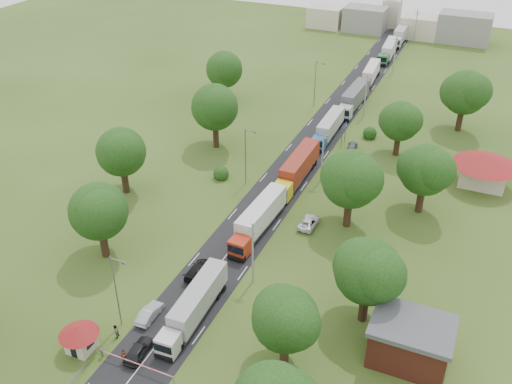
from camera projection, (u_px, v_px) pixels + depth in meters
The scene contains 42 objects.
ground at pixel (237, 241), 80.15m from camera, with size 260.00×260.00×0.00m, color #344C19.
road at pixel (288, 176), 95.77m from camera, with size 8.00×200.00×0.04m, color black.
boom_barrier at pixel (126, 360), 60.61m from camera, with size 9.22×0.35×1.18m.
guard_booth at pixel (79, 335), 61.94m from camera, with size 4.40×4.40×3.45m.
info_sign at pixel (344, 130), 104.14m from camera, with size 0.12×3.10×4.10m.
pole_1 at pixel (253, 252), 70.35m from camera, with size 1.60×0.24×9.00m.
pole_2 at pixel (323, 155), 92.23m from camera, with size 1.60×0.24×9.00m.
pole_3 at pixel (366, 95), 114.10m from camera, with size 1.60×0.24×9.00m.
pole_4 at pixel (395, 55), 135.97m from camera, with size 1.60×0.24×9.00m.
pole_5 at pixel (416, 25), 157.84m from camera, with size 1.60×0.24×9.00m.
lamp_0 at pixel (117, 288), 63.44m from camera, with size 2.03×0.22×10.00m.
lamp_1 at pixel (246, 154), 90.78m from camera, with size 2.03×0.22×10.00m.
lamp_2 at pixel (316, 82), 118.11m from camera, with size 2.03×0.22×10.00m.
tree_2 at pixel (286, 318), 57.98m from camera, with size 8.00×8.00×10.10m.
tree_3 at pixel (368, 270), 63.44m from camera, with size 8.80×8.80×11.07m.
tree_4 at pixel (351, 178), 79.56m from camera, with size 9.60×9.60×12.05m.
tree_5 at pixel (426, 169), 83.06m from camera, with size 8.80×8.80×11.07m.
tree_6 at pixel (400, 121), 99.04m from camera, with size 8.00×8.00×10.10m.
tree_7 at pixel (465, 92), 107.06m from camera, with size 9.60×9.60×12.05m.
tree_10 at pixel (99, 210), 73.78m from camera, with size 8.80×8.80×11.07m.
tree_11 at pixel (122, 151), 87.88m from camera, with size 8.80×8.80×11.07m.
tree_12 at pixel (215, 107), 101.14m from camera, with size 9.60×9.60×12.05m.
tree_13 at pixel (225, 69), 119.81m from camera, with size 8.80×8.80×11.07m.
house_brick at pixel (410, 341), 60.54m from camera, with size 8.60×6.60×5.20m.
house_cream at pixel (485, 165), 91.46m from camera, with size 10.08×10.08×5.80m.
distant_town at pixel (401, 23), 164.01m from camera, with size 52.00×8.00×8.00m.
church at pixel (392, 9), 170.85m from camera, with size 5.00×5.00×12.30m.
truck_0 at pixel (195, 305), 66.18m from camera, with size 2.78×14.01×3.88m.
truck_1 at pixel (259, 219), 81.09m from camera, with size 3.11×15.05×4.16m.
truck_2 at pixel (298, 168), 93.44m from camera, with size 2.72×15.71×4.36m.
truck_3 at pixel (329, 127), 107.47m from camera, with size 2.53×13.87×3.84m.
truck_4 at pixel (354, 98), 119.28m from camera, with size 3.02×15.46×4.28m.
truck_5 at pixel (370, 74), 132.31m from camera, with size 3.00×13.65×3.77m.
truck_6 at pixel (388, 50), 147.04m from camera, with size 3.20×14.51×4.01m.
truck_7 at pixel (401, 34), 159.22m from camera, with size 2.69×15.19×4.21m.
car_lane_front at pixel (138, 350), 62.01m from camera, with size 1.75×4.34×1.48m, color black.
car_lane_mid at pixel (150, 313), 66.90m from camera, with size 1.53×4.38×1.44m, color #ACB0B5.
car_lane_rear at pixel (198, 270), 73.68m from camera, with size 2.07×5.10×1.48m, color black.
car_verge_near at pixel (309, 222), 83.03m from camera, with size 2.22×4.81×1.34m, color silver.
car_verge_far at pixel (352, 147), 103.53m from camera, with size 1.69×4.20×1.43m, color #55585C.
pedestrian_near at pixel (124, 356), 61.13m from camera, with size 0.62×0.40×1.69m, color gray.
pedestrian_booth at pixel (116, 332), 64.13m from camera, with size 0.86×0.67×1.77m, color gray.
Camera 1 is at (28.25, -58.20, 47.89)m, focal length 40.00 mm.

